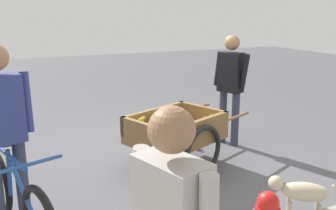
{
  "coord_description": "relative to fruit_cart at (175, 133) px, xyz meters",
  "views": [
    {
      "loc": [
        1.86,
        4.24,
        1.91
      ],
      "look_at": [
        0.0,
        0.16,
        0.75
      ],
      "focal_mm": 38.88,
      "sensor_mm": 36.0,
      "label": 1
    }
  ],
  "objects": [
    {
      "name": "cyclist_person",
      "position": [
        1.92,
        0.62,
        0.56
      ],
      "size": [
        0.5,
        0.29,
        1.66
      ],
      "color": "#333851",
      "rests_on": "ground"
    },
    {
      "name": "bicycle",
      "position": [
        1.87,
        0.77,
        -0.09
      ],
      "size": [
        0.63,
        1.6,
        0.85
      ],
      "color": "black",
      "rests_on": "ground"
    },
    {
      "name": "fruit_cart",
      "position": [
        0.0,
        0.0,
        0.0
      ],
      "size": [
        1.81,
        1.31,
        0.73
      ],
      "color": "olive",
      "rests_on": "ground"
    },
    {
      "name": "ground_plane",
      "position": [
        -0.0,
        -0.38,
        -0.44
      ],
      "size": [
        24.0,
        24.0,
        0.0
      ],
      "primitive_type": "plane",
      "color": "#56565B"
    },
    {
      "name": "plastic_bucket",
      "position": [
        0.14,
        -1.3,
        -0.32
      ],
      "size": [
        0.3,
        0.3,
        0.24
      ],
      "primitive_type": "cylinder",
      "color": "orange",
      "rests_on": "ground"
    },
    {
      "name": "vendor_person",
      "position": [
        -1.07,
        -0.42,
        0.51
      ],
      "size": [
        0.31,
        0.58,
        1.59
      ],
      "color": "#333851",
      "rests_on": "ground"
    },
    {
      "name": "dog",
      "position": [
        -0.56,
        1.55,
        -0.17
      ],
      "size": [
        0.56,
        0.45,
        0.4
      ],
      "color": "beige",
      "rests_on": "ground"
    }
  ]
}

